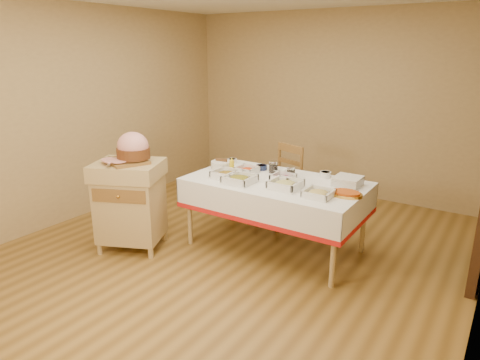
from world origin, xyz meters
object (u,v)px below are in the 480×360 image
at_px(ham_on_board, 132,149).
at_px(brass_platter, 346,194).
at_px(preserve_jar_left, 273,167).
at_px(butcher_cart, 130,200).
at_px(bread_basket, 221,165).
at_px(dining_chair, 281,184).
at_px(dining_table, 275,195).
at_px(plate_stack, 348,181).
at_px(mustard_bottle, 232,166).
at_px(preserve_jar_right, 291,173).

distance_m(ham_on_board, brass_platter, 2.16).
xyz_separation_m(preserve_jar_left, brass_platter, (0.94, -0.30, -0.04)).
height_order(butcher_cart, bread_basket, butcher_cart).
xyz_separation_m(dining_chair, brass_platter, (1.05, -0.71, 0.28)).
bearing_deg(dining_table, bread_basket, 174.56).
xyz_separation_m(dining_table, plate_stack, (0.68, 0.24, 0.21)).
bearing_deg(mustard_bottle, plate_stack, 10.36).
relative_size(dining_table, preserve_jar_right, 15.42).
relative_size(butcher_cart, dining_chair, 0.98).
distance_m(butcher_cart, ham_on_board, 0.55).
height_order(butcher_cart, preserve_jar_right, butcher_cart).
height_order(dining_table, butcher_cart, butcher_cart).
bearing_deg(preserve_jar_right, brass_platter, -19.71).
xyz_separation_m(dining_table, brass_platter, (0.77, -0.06, 0.18)).
bearing_deg(bread_basket, brass_platter, -4.87).
relative_size(butcher_cart, brass_platter, 3.04).
bearing_deg(ham_on_board, mustard_bottle, 49.50).
bearing_deg(ham_on_board, dining_chair, 55.96).
distance_m(bread_basket, plate_stack, 1.43).
bearing_deg(bread_basket, mustard_bottle, -17.16).
bearing_deg(butcher_cart, plate_stack, 28.34).
xyz_separation_m(preserve_jar_left, bread_basket, (-0.58, -0.17, -0.01)).
bearing_deg(plate_stack, brass_platter, -73.11).
bearing_deg(preserve_jar_left, brass_platter, -17.96).
xyz_separation_m(preserve_jar_left, preserve_jar_right, (0.24, -0.06, -0.01)).
bearing_deg(mustard_bottle, dining_table, -1.53).
distance_m(dining_table, bread_basket, 0.77).
height_order(preserve_jar_left, bread_basket, preserve_jar_left).
xyz_separation_m(bread_basket, plate_stack, (1.42, 0.17, 0.00)).
height_order(butcher_cart, brass_platter, butcher_cart).
relative_size(dining_table, mustard_bottle, 11.17).
height_order(ham_on_board, preserve_jar_left, ham_on_board).
relative_size(mustard_bottle, plate_stack, 0.64).
bearing_deg(mustard_bottle, butcher_cart, -131.12).
distance_m(preserve_jar_right, mustard_bottle, 0.66).
height_order(preserve_jar_right, mustard_bottle, mustard_bottle).
bearing_deg(plate_stack, preserve_jar_left, 179.76).
bearing_deg(preserve_jar_left, mustard_bottle, -149.81).
bearing_deg(dining_chair, butcher_cart, -124.64).
xyz_separation_m(dining_table, preserve_jar_left, (-0.17, 0.25, 0.22)).
bearing_deg(brass_platter, mustard_bottle, 176.86).
height_order(preserve_jar_left, preserve_jar_right, preserve_jar_left).
relative_size(bread_basket, brass_platter, 0.75).
bearing_deg(preserve_jar_right, dining_chair, 127.70).
bearing_deg(plate_stack, butcher_cart, -151.66).
relative_size(butcher_cart, preserve_jar_right, 8.04).
distance_m(butcher_cart, mustard_bottle, 1.15).
height_order(ham_on_board, mustard_bottle, ham_on_board).
bearing_deg(bread_basket, butcher_cart, -121.64).
xyz_separation_m(ham_on_board, plate_stack, (1.92, 1.02, -0.28)).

